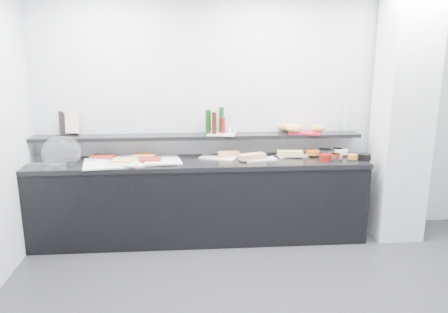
{
  "coord_description": "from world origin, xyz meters",
  "views": [
    {
      "loc": [
        -0.79,
        -2.86,
        2.06
      ],
      "look_at": [
        -0.45,
        1.45,
        1.0
      ],
      "focal_mm": 35.0,
      "sensor_mm": 36.0,
      "label": 1
    }
  ],
  "objects": [
    {
      "name": "condiment_tray",
      "position": [
        -0.45,
        1.84,
        1.16
      ],
      "size": [
        0.34,
        0.26,
        0.01
      ],
      "primitive_type": "cube",
      "rotation": [
        0.0,
        0.0,
        -0.27
      ],
      "color": "white",
      "rests_on": "wall_shelf"
    },
    {
      "name": "fill_glass_fruit",
      "position": [
        0.57,
        1.79,
        0.95
      ],
      "size": [
        0.18,
        0.18,
        0.05
      ],
      "primitive_type": "cylinder",
      "rotation": [
        0.0,
        0.0,
        -0.26
      ],
      "color": "#CF5B1C",
      "rests_on": "bowl_glass_fruit"
    },
    {
      "name": "shaker_pepper",
      "position": [
        -0.29,
        1.86,
        1.2
      ],
      "size": [
        0.04,
        0.04,
        0.07
      ],
      "primitive_type": "cylinder",
      "rotation": [
        0.0,
        0.0,
        0.09
      ],
      "color": "white",
      "rests_on": "condiment_tray"
    },
    {
      "name": "bottle_green_b",
      "position": [
        -0.44,
        1.94,
        1.3
      ],
      "size": [
        0.07,
        0.07,
        0.28
      ],
      "primitive_type": "cylinder",
      "rotation": [
        0.0,
        0.0,
        -0.37
      ],
      "color": "#103C18",
      "rests_on": "condiment_tray"
    },
    {
      "name": "tongs_right",
      "position": [
        0.09,
        1.76,
        0.92
      ],
      "size": [
        0.14,
        0.08,
        0.01
      ],
      "primitive_type": "cylinder",
      "rotation": [
        0.0,
        1.57,
        0.5
      ],
      "color": "silver",
      "rests_on": "sandwich_plate_right"
    },
    {
      "name": "bread_roll_sw",
      "position": [
        0.33,
        1.83,
        1.21
      ],
      "size": [
        0.16,
        0.12,
        0.08
      ],
      "primitive_type": "ellipsoid",
      "rotation": [
        0.0,
        0.0,
        -0.29
      ],
      "color": "tan",
      "rests_on": "bread_tray"
    },
    {
      "name": "shaker_salt",
      "position": [
        -0.35,
        1.89,
        1.2
      ],
      "size": [
        0.04,
        0.04,
        0.07
      ],
      "primitive_type": "cylinder",
      "rotation": [
        0.0,
        0.0,
        0.42
      ],
      "color": "white",
      "rests_on": "condiment_tray"
    },
    {
      "name": "bowl_black_fruit",
      "position": [
        1.09,
        1.58,
        0.94
      ],
      "size": [
        0.14,
        0.14,
        0.07
      ],
      "primitive_type": "cylinder",
      "rotation": [
        0.0,
        0.0,
        0.05
      ],
      "color": "black",
      "rests_on": "counter_top"
    },
    {
      "name": "bowl_glass_fruit",
      "position": [
        0.69,
        1.76,
        0.94
      ],
      "size": [
        0.21,
        0.21,
        0.07
      ],
      "primitive_type": "cylinder",
      "rotation": [
        0.0,
        0.0,
        -0.27
      ],
      "color": "white",
      "rests_on": "counter_top"
    },
    {
      "name": "framed_print",
      "position": [
        -2.12,
        2.0,
        1.28
      ],
      "size": [
        0.2,
        0.12,
        0.26
      ],
      "primitive_type": "cube",
      "rotation": [
        -0.21,
        0.0,
        0.26
      ],
      "color": "black",
      "rests_on": "wall_shelf"
    },
    {
      "name": "sandwich_plate_right",
      "position": [
        0.35,
        1.81,
        0.91
      ],
      "size": [
        0.36,
        0.19,
        0.01
      ],
      "primitive_type": "cube",
      "rotation": [
        0.0,
        0.0,
        0.11
      ],
      "color": "white",
      "rests_on": "counter_top"
    },
    {
      "name": "platter_meat_b",
      "position": [
        -1.1,
        1.58,
        0.92
      ],
      "size": [
        0.35,
        0.24,
        0.01
      ],
      "primitive_type": "cube",
      "rotation": [
        0.0,
        0.0,
        0.06
      ],
      "color": "white",
      "rests_on": "linen_runner"
    },
    {
      "name": "linen_runner",
      "position": [
        -1.41,
        1.68,
        0.91
      ],
      "size": [
        1.06,
        0.64,
        0.01
      ],
      "primitive_type": "cube",
      "rotation": [
        0.0,
        0.0,
        0.18
      ],
      "color": "white",
      "rests_on": "counter_top"
    },
    {
      "name": "wall_shelf",
      "position": [
        -0.7,
        1.88,
        1.13
      ],
      "size": [
        3.6,
        0.25,
        0.04
      ],
      "primitive_type": "cube",
      "color": "black",
      "rests_on": "back_wall"
    },
    {
      "name": "fill_glass_salmon",
      "position": [
        0.78,
        1.6,
        0.95
      ],
      "size": [
        0.13,
        0.13,
        0.05
      ],
      "primitive_type": "cylinder",
      "rotation": [
        0.0,
        0.0,
        -0.18
      ],
      "color": "orange",
      "rests_on": "bowl_glass_salmon"
    },
    {
      "name": "sandwich_food_left",
      "position": [
        -0.37,
        1.79,
        0.94
      ],
      "size": [
        0.24,
        0.14,
        0.06
      ],
      "primitive_type": "cube",
      "rotation": [
        0.0,
        0.0,
        0.24
      ],
      "color": "tan",
      "rests_on": "sandwich_plate_left"
    },
    {
      "name": "platter_cheese",
      "position": [
        -1.48,
        1.56,
        0.92
      ],
      "size": [
        0.37,
        0.3,
        0.01
      ],
      "primitive_type": "cube",
      "rotation": [
        0.0,
        0.0,
        -0.34
      ],
      "color": "silver",
      "rests_on": "linen_runner"
    },
    {
      "name": "food_meat_b",
      "position": [
        -1.22,
        1.64,
        0.94
      ],
      "size": [
        0.23,
        0.15,
        0.02
      ],
      "primitive_type": "cube",
      "rotation": [
        0.0,
        0.0,
        -0.01
      ],
      "color": "maroon",
      "rests_on": "platter_meat_b"
    },
    {
      "name": "bread_tray",
      "position": [
        0.5,
        1.87,
        1.16
      ],
      "size": [
        0.41,
        0.34,
        0.02
      ],
      "primitive_type": "cube",
      "rotation": [
        0.0,
        0.0,
        -0.34
      ],
      "color": "#A71225",
      "rests_on": "wall_shelf"
    },
    {
      "name": "bread_roll_s",
      "position": [
        0.37,
        1.81,
        1.21
      ],
      "size": [
        0.14,
        0.12,
        0.08
      ],
      "primitive_type": "ellipsoid",
      "rotation": [
        0.0,
        0.0,
        -0.35
      ],
      "color": "gold",
      "rests_on": "bread_tray"
    },
    {
      "name": "column",
      "position": [
        1.5,
        1.65,
        1.35
      ],
      "size": [
        0.5,
        0.5,
        2.7
      ],
      "primitive_type": "cube",
      "color": "silver",
      "rests_on": "ground"
    },
    {
      "name": "bowl_glass_cream",
      "position": [
        1.01,
        1.81,
        0.94
      ],
      "size": [
        0.2,
        0.2,
        0.07
      ],
      "primitive_type": "cylinder",
      "rotation": [
        0.0,
        0.0,
        0.1
      ],
      "color": "white",
      "rests_on": "counter_top"
    },
    {
      "name": "cloche_dome",
      "position": [
        -2.13,
        1.67,
        1.03
      ],
      "size": [
        0.47,
        0.4,
        0.34
      ],
      "primitive_type": "ellipsoid",
      "rotation": [
        0.0,
        0.0,
        0.39
      ],
      "color": "silver",
      "rests_on": "cloche_base"
    },
    {
      "name": "platter_meat_a",
      "position": [
        -1.74,
        1.8,
        0.92
      ],
      "size": [
        0.31,
        0.25,
        0.01
      ],
      "primitive_type": "cube",
      "rotation": [
        0.0,
        0.0,
        0.27
      ],
      "color": "silver",
      "rests_on": "linen_runner"
    },
    {
      "name": "bottle_green_a",
      "position": [
        -0.59,
        1.89,
        1.29
      ],
      "size": [
        0.07,
        0.07,
        0.26
      ],
      "primitive_type": "cylinder",
      "rotation": [
        0.0,
        0.0,
        -0.12
      ],
      "color": "#0E350E",
      "rests_on": "condiment_tray"
    },
    {
      "name": "counter_top",
      "position": [
        -0.7,
        1.7,
        0.88
      ],
      "size": [
        3.62,
        0.62,
        0.05
      ],
      "primitive_type": "cube",
      "color": "black",
      "rests_on": "buffet_cabinet"
    },
    {
      "name": "bowl_red_jam",
      "position": [
        0.65,
        1.59,
        0.94
      ],
      "size": [
        0.15,
        0.15,
        0.07
      ],
      "primitive_type": "cylinder",
      "rotation": [
        0.0,
        0.0,
        0.34
      ],
      "color": "maroon",
      "rests_on": "counter_top"
    },
    {
      "name": "fill_glass_cream",
      "position": [
        0.9,
        1.81,
        0.95
      ],
      "size": [
        0.21,
        0.21,
        0.05
      ],
      "primitive_type": "cylinder",
      "rotation": [
        0.0,
        0.0,
        0.4
      ],
      "color": "white",
      "rests_on": "bowl_glass_cream"
    },
    {
      "name": "tongs_mid",
      "position": [
        -0.12,
        1.64,
        0.92
      ],
      "size": [
        0.15,
        0.07,
        0.01
      ],
      "primitive_type": "cylinder",
      "rotation": [
        0.0,
        1.57,
        0.43
      ],
      "color": "#ABADB2",
      "rests_on": "sandwich_plate_mid"
    },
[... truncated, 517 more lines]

